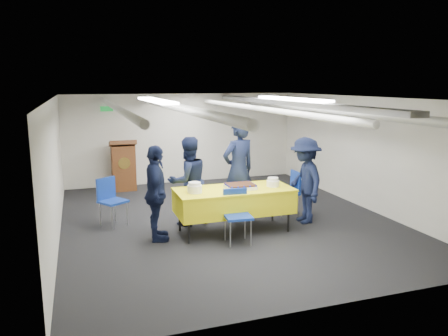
{
  "coord_description": "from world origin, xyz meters",
  "views": [
    {
      "loc": [
        -2.6,
        -7.56,
        2.56
      ],
      "look_at": [
        -0.12,
        -0.2,
        1.05
      ],
      "focal_mm": 35.0,
      "sensor_mm": 36.0,
      "label": 1
    }
  ],
  "objects_px": {
    "sailor_c": "(156,194)",
    "chair_right": "(290,188)",
    "sailor_b": "(188,181)",
    "sailor_a": "(239,170)",
    "podium": "(123,165)",
    "serving_table": "(234,200)",
    "chair_left": "(110,196)",
    "chair_near": "(237,210)",
    "sailor_d": "(305,180)",
    "sheet_cake": "(240,186)"
  },
  "relations": [
    {
      "from": "podium",
      "to": "sailor_c",
      "type": "height_order",
      "value": "sailor_c"
    },
    {
      "from": "chair_near",
      "to": "sheet_cake",
      "type": "bearing_deg",
      "value": 62.63
    },
    {
      "from": "serving_table",
      "to": "sailor_a",
      "type": "bearing_deg",
      "value": 63.45
    },
    {
      "from": "chair_right",
      "to": "sailor_c",
      "type": "relative_size",
      "value": 0.55
    },
    {
      "from": "podium",
      "to": "sailor_b",
      "type": "bearing_deg",
      "value": -74.41
    },
    {
      "from": "serving_table",
      "to": "chair_left",
      "type": "xyz_separation_m",
      "value": [
        -2.02,
        1.08,
        -0.03
      ]
    },
    {
      "from": "chair_right",
      "to": "sailor_a",
      "type": "distance_m",
      "value": 1.15
    },
    {
      "from": "chair_right",
      "to": "sailor_a",
      "type": "xyz_separation_m",
      "value": [
        -1.07,
        0.07,
        0.42
      ]
    },
    {
      "from": "sheet_cake",
      "to": "sailor_d",
      "type": "relative_size",
      "value": 0.32
    },
    {
      "from": "sailor_a",
      "to": "sailor_d",
      "type": "xyz_separation_m",
      "value": [
        1.09,
        -0.57,
        -0.16
      ]
    },
    {
      "from": "sailor_b",
      "to": "sailor_c",
      "type": "distance_m",
      "value": 0.97
    },
    {
      "from": "chair_right",
      "to": "serving_table",
      "type": "bearing_deg",
      "value": -157.2
    },
    {
      "from": "chair_right",
      "to": "chair_left",
      "type": "distance_m",
      "value": 3.45
    },
    {
      "from": "chair_near",
      "to": "sailor_d",
      "type": "height_order",
      "value": "sailor_d"
    },
    {
      "from": "chair_left",
      "to": "sailor_d",
      "type": "relative_size",
      "value": 0.54
    },
    {
      "from": "chair_near",
      "to": "chair_right",
      "type": "bearing_deg",
      "value": 34.97
    },
    {
      "from": "chair_near",
      "to": "sailor_c",
      "type": "xyz_separation_m",
      "value": [
        -1.23,
        0.48,
        0.26
      ]
    },
    {
      "from": "sheet_cake",
      "to": "sailor_a",
      "type": "xyz_separation_m",
      "value": [
        0.22,
        0.68,
        0.14
      ]
    },
    {
      "from": "chair_right",
      "to": "chair_near",
      "type": "bearing_deg",
      "value": -145.03
    },
    {
      "from": "sailor_a",
      "to": "sailor_b",
      "type": "xyz_separation_m",
      "value": [
        -0.98,
        0.01,
        -0.14
      ]
    },
    {
      "from": "sailor_d",
      "to": "chair_left",
      "type": "bearing_deg",
      "value": -102.46
    },
    {
      "from": "podium",
      "to": "sailor_b",
      "type": "xyz_separation_m",
      "value": [
        0.85,
        -3.06,
        0.2
      ]
    },
    {
      "from": "serving_table",
      "to": "chair_near",
      "type": "height_order",
      "value": "chair_near"
    },
    {
      "from": "serving_table",
      "to": "sailor_c",
      "type": "height_order",
      "value": "sailor_c"
    },
    {
      "from": "podium",
      "to": "sailor_a",
      "type": "relative_size",
      "value": 0.66
    },
    {
      "from": "sailor_b",
      "to": "sailor_a",
      "type": "bearing_deg",
      "value": 165.3
    },
    {
      "from": "sailor_b",
      "to": "sailor_c",
      "type": "xyz_separation_m",
      "value": [
        -0.7,
        -0.66,
        -0.02
      ]
    },
    {
      "from": "serving_table",
      "to": "sailor_d",
      "type": "xyz_separation_m",
      "value": [
        1.42,
        0.08,
        0.24
      ]
    },
    {
      "from": "sheet_cake",
      "to": "sailor_c",
      "type": "relative_size",
      "value": 0.32
    },
    {
      "from": "sailor_c",
      "to": "chair_right",
      "type": "bearing_deg",
      "value": -69.65
    },
    {
      "from": "serving_table",
      "to": "sailor_a",
      "type": "height_order",
      "value": "sailor_a"
    },
    {
      "from": "sheet_cake",
      "to": "sailor_d",
      "type": "xyz_separation_m",
      "value": [
        1.32,
        0.11,
        -0.01
      ]
    },
    {
      "from": "serving_table",
      "to": "podium",
      "type": "bearing_deg",
      "value": 112.02
    },
    {
      "from": "sheet_cake",
      "to": "sailor_d",
      "type": "bearing_deg",
      "value": 4.77
    },
    {
      "from": "sailor_b",
      "to": "chair_right",
      "type": "bearing_deg",
      "value": 163.7
    },
    {
      "from": "podium",
      "to": "chair_left",
      "type": "xyz_separation_m",
      "value": [
        -0.52,
        -2.63,
        -0.08
      ]
    },
    {
      "from": "chair_near",
      "to": "sailor_a",
      "type": "height_order",
      "value": "sailor_a"
    },
    {
      "from": "chair_left",
      "to": "sailor_b",
      "type": "bearing_deg",
      "value": -17.24
    },
    {
      "from": "serving_table",
      "to": "sailor_b",
      "type": "distance_m",
      "value": 0.96
    },
    {
      "from": "sailor_a",
      "to": "sailor_d",
      "type": "relative_size",
      "value": 1.2
    },
    {
      "from": "sailor_c",
      "to": "podium",
      "type": "bearing_deg",
      "value": 10.57
    },
    {
      "from": "sailor_b",
      "to": "sailor_d",
      "type": "bearing_deg",
      "value": 150.11
    },
    {
      "from": "serving_table",
      "to": "podium",
      "type": "distance_m",
      "value": 4.01
    },
    {
      "from": "sheet_cake",
      "to": "sailor_b",
      "type": "height_order",
      "value": "sailor_b"
    },
    {
      "from": "chair_near",
      "to": "sailor_c",
      "type": "relative_size",
      "value": 0.55
    },
    {
      "from": "podium",
      "to": "sheet_cake",
      "type": "bearing_deg",
      "value": -66.79
    },
    {
      "from": "chair_right",
      "to": "sailor_c",
      "type": "bearing_deg",
      "value": -167.92
    },
    {
      "from": "podium",
      "to": "sailor_c",
      "type": "xyz_separation_m",
      "value": [
        0.15,
        -3.72,
        0.18
      ]
    },
    {
      "from": "sailor_b",
      "to": "sailor_c",
      "type": "height_order",
      "value": "sailor_b"
    },
    {
      "from": "sailor_a",
      "to": "sailor_c",
      "type": "bearing_deg",
      "value": 4.76
    }
  ]
}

